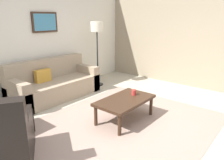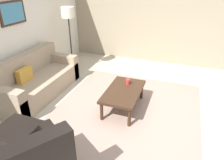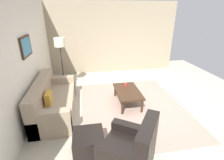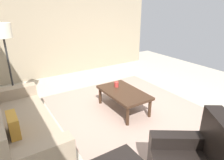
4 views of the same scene
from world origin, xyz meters
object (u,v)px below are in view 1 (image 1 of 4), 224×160
(coffee_table, at_px, (125,102))
(lamp_standing, at_px, (97,33))
(cup, at_px, (134,92))
(couch_main, at_px, (53,84))
(framed_artwork, at_px, (45,22))
(ottoman, at_px, (9,122))

(coffee_table, distance_m, lamp_standing, 2.43)
(cup, bearing_deg, couch_main, 100.34)
(couch_main, relative_size, framed_artwork, 3.10)
(lamp_standing, relative_size, framed_artwork, 2.58)
(framed_artwork, bearing_deg, couch_main, -115.33)
(coffee_table, bearing_deg, ottoman, 143.52)
(ottoman, height_order, cup, cup)
(lamp_standing, bearing_deg, ottoman, -166.51)
(couch_main, xyz_separation_m, framed_artwork, (0.19, 0.40, 1.40))
(framed_artwork, bearing_deg, lamp_standing, -27.80)
(framed_artwork, bearing_deg, cup, -85.79)
(ottoman, distance_m, lamp_standing, 3.11)
(coffee_table, relative_size, lamp_standing, 0.64)
(couch_main, bearing_deg, cup, -79.66)
(couch_main, distance_m, framed_artwork, 1.47)
(ottoman, distance_m, framed_artwork, 2.57)
(couch_main, distance_m, coffee_table, 2.02)
(ottoman, bearing_deg, cup, -32.41)
(lamp_standing, bearing_deg, coffee_table, -123.82)
(couch_main, height_order, framed_artwork, framed_artwork)
(coffee_table, relative_size, cup, 10.42)
(ottoman, bearing_deg, couch_main, 30.53)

